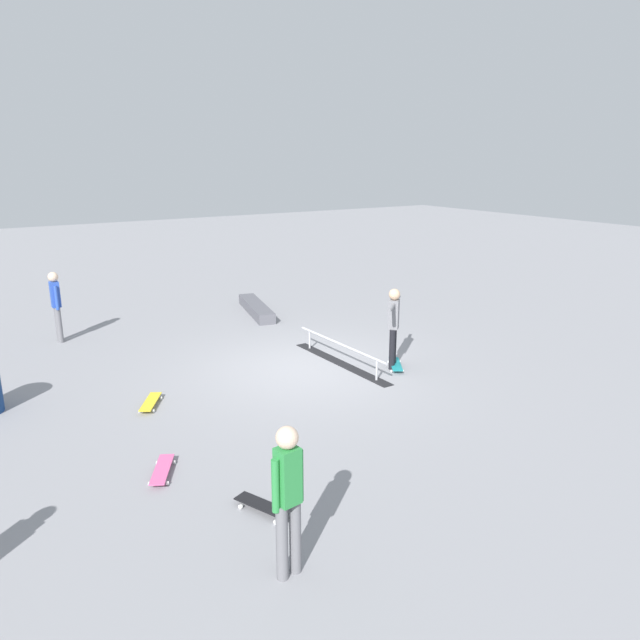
{
  "coord_description": "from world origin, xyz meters",
  "views": [
    {
      "loc": [
        -9.58,
        5.73,
        4.1
      ],
      "look_at": [
        -0.11,
        -0.27,
        1.0
      ],
      "focal_mm": 33.24,
      "sensor_mm": 36.0,
      "label": 1
    }
  ],
  "objects_px": {
    "skater_main": "(394,323)",
    "loose_skateboard_pink": "(162,470)",
    "skate_ledge": "(256,308)",
    "skateboard_main": "(396,364)",
    "bystander_blue_shirt": "(56,303)",
    "grind_rail": "(341,355)",
    "loose_skateboard_yellow": "(151,402)",
    "bystander_green_shirt": "(288,494)",
    "loose_skateboard_black": "(264,506)"
  },
  "relations": [
    {
      "from": "skate_ledge",
      "to": "loose_skateboard_pink",
      "type": "bearing_deg",
      "value": 145.09
    },
    {
      "from": "skateboard_main",
      "to": "bystander_green_shirt",
      "type": "relative_size",
      "value": 0.48
    },
    {
      "from": "skate_ledge",
      "to": "bystander_green_shirt",
      "type": "height_order",
      "value": "bystander_green_shirt"
    },
    {
      "from": "skater_main",
      "to": "loose_skateboard_black",
      "type": "height_order",
      "value": "skater_main"
    },
    {
      "from": "bystander_blue_shirt",
      "to": "skater_main",
      "type": "bearing_deg",
      "value": 44.05
    },
    {
      "from": "grind_rail",
      "to": "bystander_blue_shirt",
      "type": "height_order",
      "value": "bystander_blue_shirt"
    },
    {
      "from": "skate_ledge",
      "to": "skater_main",
      "type": "bearing_deg",
      "value": -175.89
    },
    {
      "from": "grind_rail",
      "to": "loose_skateboard_pink",
      "type": "bearing_deg",
      "value": 116.11
    },
    {
      "from": "loose_skateboard_pink",
      "to": "loose_skateboard_yellow",
      "type": "bearing_deg",
      "value": -165.36
    },
    {
      "from": "skate_ledge",
      "to": "loose_skateboard_black",
      "type": "xyz_separation_m",
      "value": [
        -8.43,
        4.09,
        -0.06
      ]
    },
    {
      "from": "skate_ledge",
      "to": "skateboard_main",
      "type": "relative_size",
      "value": 3.21
    },
    {
      "from": "grind_rail",
      "to": "loose_skateboard_pink",
      "type": "distance_m",
      "value": 5.08
    },
    {
      "from": "bystander_green_shirt",
      "to": "loose_skateboard_yellow",
      "type": "relative_size",
      "value": 2.08
    },
    {
      "from": "skate_ledge",
      "to": "loose_skateboard_black",
      "type": "relative_size",
      "value": 3.08
    },
    {
      "from": "loose_skateboard_yellow",
      "to": "loose_skateboard_black",
      "type": "relative_size",
      "value": 0.97
    },
    {
      "from": "skater_main",
      "to": "bystander_blue_shirt",
      "type": "height_order",
      "value": "skater_main"
    },
    {
      "from": "skateboard_main",
      "to": "bystander_green_shirt",
      "type": "height_order",
      "value": "bystander_green_shirt"
    },
    {
      "from": "loose_skateboard_yellow",
      "to": "bystander_green_shirt",
      "type": "bearing_deg",
      "value": -150.03
    },
    {
      "from": "grind_rail",
      "to": "loose_skateboard_pink",
      "type": "relative_size",
      "value": 3.83
    },
    {
      "from": "skateboard_main",
      "to": "loose_skateboard_yellow",
      "type": "distance_m",
      "value": 4.8
    },
    {
      "from": "loose_skateboard_black",
      "to": "loose_skateboard_pink",
      "type": "bearing_deg",
      "value": 4.0
    },
    {
      "from": "grind_rail",
      "to": "loose_skateboard_yellow",
      "type": "xyz_separation_m",
      "value": [
        -0.05,
        3.95,
        -0.12
      ]
    },
    {
      "from": "grind_rail",
      "to": "bystander_blue_shirt",
      "type": "relative_size",
      "value": 1.89
    },
    {
      "from": "loose_skateboard_pink",
      "to": "loose_skateboard_black",
      "type": "distance_m",
      "value": 1.67
    },
    {
      "from": "loose_skateboard_pink",
      "to": "loose_skateboard_black",
      "type": "height_order",
      "value": "same"
    },
    {
      "from": "grind_rail",
      "to": "loose_skateboard_yellow",
      "type": "bearing_deg",
      "value": 89.01
    },
    {
      "from": "bystander_green_shirt",
      "to": "loose_skateboard_pink",
      "type": "distance_m",
      "value": 2.79
    },
    {
      "from": "bystander_green_shirt",
      "to": "loose_skateboard_black",
      "type": "relative_size",
      "value": 2.02
    },
    {
      "from": "grind_rail",
      "to": "skate_ledge",
      "type": "distance_m",
      "value": 4.58
    },
    {
      "from": "skater_main",
      "to": "loose_skateboard_yellow",
      "type": "xyz_separation_m",
      "value": [
        0.72,
        4.68,
        -0.87
      ]
    },
    {
      "from": "bystander_blue_shirt",
      "to": "bystander_green_shirt",
      "type": "relative_size",
      "value": 0.99
    },
    {
      "from": "skateboard_main",
      "to": "loose_skateboard_black",
      "type": "height_order",
      "value": "same"
    },
    {
      "from": "bystander_blue_shirt",
      "to": "loose_skateboard_black",
      "type": "relative_size",
      "value": 1.99
    },
    {
      "from": "skateboard_main",
      "to": "skater_main",
      "type": "bearing_deg",
      "value": -91.83
    },
    {
      "from": "bystander_blue_shirt",
      "to": "bystander_green_shirt",
      "type": "height_order",
      "value": "bystander_green_shirt"
    },
    {
      "from": "skater_main",
      "to": "bystander_green_shirt",
      "type": "relative_size",
      "value": 0.99
    },
    {
      "from": "skateboard_main",
      "to": "bystander_green_shirt",
      "type": "bearing_deg",
      "value": -16.47
    },
    {
      "from": "skate_ledge",
      "to": "bystander_blue_shirt",
      "type": "relative_size",
      "value": 1.55
    },
    {
      "from": "skateboard_main",
      "to": "loose_skateboard_yellow",
      "type": "height_order",
      "value": "same"
    },
    {
      "from": "loose_skateboard_yellow",
      "to": "skater_main",
      "type": "bearing_deg",
      "value": -67.84
    },
    {
      "from": "skate_ledge",
      "to": "loose_skateboard_black",
      "type": "distance_m",
      "value": 9.37
    },
    {
      "from": "bystander_green_shirt",
      "to": "skater_main",
      "type": "bearing_deg",
      "value": -145.95
    },
    {
      "from": "skater_main",
      "to": "skateboard_main",
      "type": "relative_size",
      "value": 2.08
    },
    {
      "from": "skateboard_main",
      "to": "bystander_blue_shirt",
      "type": "height_order",
      "value": "bystander_blue_shirt"
    },
    {
      "from": "skater_main",
      "to": "loose_skateboard_black",
      "type": "bearing_deg",
      "value": -7.91
    },
    {
      "from": "skateboard_main",
      "to": "bystander_blue_shirt",
      "type": "bearing_deg",
      "value": -102.95
    },
    {
      "from": "grind_rail",
      "to": "skater_main",
      "type": "distance_m",
      "value": 1.3
    },
    {
      "from": "skateboard_main",
      "to": "loose_skateboard_black",
      "type": "bearing_deg",
      "value": -23.41
    },
    {
      "from": "bystander_green_shirt",
      "to": "loose_skateboard_pink",
      "type": "bearing_deg",
      "value": -87.39
    },
    {
      "from": "skater_main",
      "to": "loose_skateboard_pink",
      "type": "xyz_separation_m",
      "value": [
        -1.6,
        5.23,
        -0.87
      ]
    }
  ]
}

